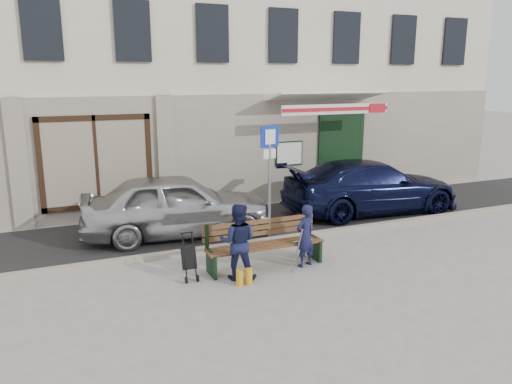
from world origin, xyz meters
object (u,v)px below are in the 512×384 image
car_navy (371,186)px  man (305,236)px  car_silver (177,205)px  bench (263,245)px  parking_sign (270,164)px  woman (238,242)px  stroller (189,259)px

car_navy → man: size_ratio=3.95×
car_silver → man: bearing=-140.7°
bench → parking_sign: bearing=61.7°
car_silver → man: size_ratio=3.49×
woman → stroller: woman is taller
bench → woman: bearing=-153.2°
parking_sign → man: bearing=-104.4°
bench → man: man is taller
car_navy → woman: 5.86m
car_silver → man: (1.84, -2.89, -0.12)m
car_silver → parking_sign: size_ratio=1.69×
man → woman: (-1.45, -0.06, 0.09)m
bench → stroller: 1.51m
car_silver → woman: bearing=-165.7°
parking_sign → bench: bearing=-129.9°
bench → woman: size_ratio=1.67×
man → car_silver: bearing=-76.8°
car_silver → bench: car_silver is taller
parking_sign → bench: (-0.89, -1.65, -1.29)m
stroller → car_navy: bearing=24.3°
parking_sign → stroller: parking_sign is taller
parking_sign → man: (-0.09, -1.92, -1.12)m
man → stroller: (-2.30, 0.25, -0.24)m
car_silver → man: car_silver is taller
man → woman: 1.45m
woman → stroller: (-0.85, 0.32, -0.33)m
woman → car_navy: bearing=-123.5°
car_silver → woman: 2.98m
car_silver → bench: 2.84m
car_silver → bench: size_ratio=1.84×
woman → parking_sign: bearing=-101.5°
parking_sign → woman: bearing=-139.5°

